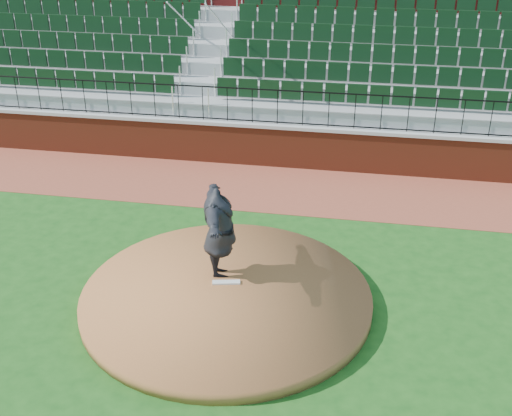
{
  "coord_description": "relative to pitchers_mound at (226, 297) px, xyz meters",
  "views": [
    {
      "loc": [
        2.2,
        -10.64,
        7.48
      ],
      "look_at": [
        0.0,
        1.5,
        1.3
      ],
      "focal_mm": 45.13,
      "sensor_mm": 36.0,
      "label": 1
    }
  ],
  "objects": [
    {
      "name": "wall_railing",
      "position": [
        0.29,
        7.22,
        1.67
      ],
      "size": [
        34.0,
        0.05,
        1.0
      ],
      "primitive_type": null,
      "color": "black",
      "rests_on": "wall_cap"
    },
    {
      "name": "ground",
      "position": [
        0.29,
        0.22,
        -0.12
      ],
      "size": [
        90.0,
        90.0,
        0.0
      ],
      "primitive_type": "plane",
      "color": "#184C15",
      "rests_on": "ground"
    },
    {
      "name": "pitchers_mound",
      "position": [
        0.0,
        0.0,
        0.0
      ],
      "size": [
        5.78,
        5.78,
        0.25
      ],
      "primitive_type": "cylinder",
      "color": "#94552D",
      "rests_on": "ground"
    },
    {
      "name": "concourse_wall",
      "position": [
        0.29,
        12.75,
        2.62
      ],
      "size": [
        34.0,
        0.5,
        5.5
      ],
      "primitive_type": "cube",
      "color": "maroon",
      "rests_on": "ground"
    },
    {
      "name": "pitcher",
      "position": [
        -0.26,
        0.63,
        1.11
      ],
      "size": [
        1.24,
        2.52,
        1.98
      ],
      "primitive_type": "imported",
      "rotation": [
        0.0,
        0.0,
        1.82
      ],
      "color": "black",
      "rests_on": "pitchers_mound"
    },
    {
      "name": "wall_cap",
      "position": [
        0.29,
        7.22,
        1.12
      ],
      "size": [
        34.0,
        0.45,
        0.1
      ],
      "primitive_type": "cube",
      "color": "#B7B7B7",
      "rests_on": "field_wall"
    },
    {
      "name": "seating_stands",
      "position": [
        0.29,
        9.95,
        2.18
      ],
      "size": [
        34.0,
        5.1,
        4.6
      ],
      "primitive_type": null,
      "color": "gray",
      "rests_on": "ground"
    },
    {
      "name": "warning_track",
      "position": [
        0.29,
        5.62,
        -0.12
      ],
      "size": [
        34.0,
        3.2,
        0.01
      ],
      "primitive_type": "cube",
      "color": "brown",
      "rests_on": "ground"
    },
    {
      "name": "field_wall",
      "position": [
        0.29,
        7.22,
        0.47
      ],
      "size": [
        34.0,
        0.35,
        1.2
      ],
      "primitive_type": "cube",
      "color": "maroon",
      "rests_on": "ground"
    },
    {
      "name": "pitching_rubber",
      "position": [
        -0.07,
        0.31,
        0.14
      ],
      "size": [
        0.58,
        0.26,
        0.04
      ],
      "primitive_type": "cube",
      "rotation": [
        0.0,
        0.0,
        0.21
      ],
      "color": "white",
      "rests_on": "pitchers_mound"
    }
  ]
}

